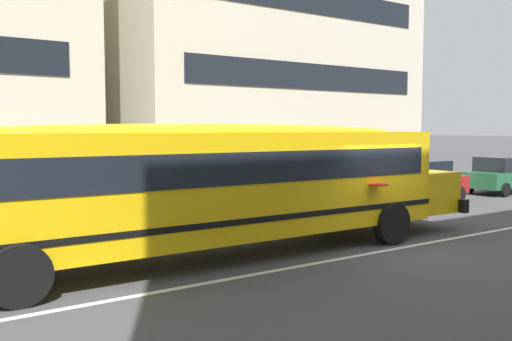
{
  "coord_description": "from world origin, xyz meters",
  "views": [
    {
      "loc": [
        -10.09,
        -8.82,
        2.88
      ],
      "look_at": [
        -3.45,
        0.88,
        1.99
      ],
      "focal_mm": 38.39,
      "sensor_mm": 36.0,
      "label": 1
    }
  ],
  "objects": [
    {
      "name": "lane_centreline",
      "position": [
        0.0,
        0.0,
        0.0
      ],
      "size": [
        110.0,
        0.16,
        0.01
      ],
      "primitive_type": "cube",
      "color": "silver",
      "rests_on": "ground_plane"
    },
    {
      "name": "parked_car_red_mid_block",
      "position": [
        7.41,
        5.27,
        0.84
      ],
      "size": [
        3.9,
        1.88,
        1.64
      ],
      "rotation": [
        0.0,
        0.0,
        -0.0
      ],
      "color": "maroon",
      "rests_on": "ground_plane"
    },
    {
      "name": "ground_plane",
      "position": [
        0.0,
        0.0,
        0.0
      ],
      "size": [
        400.0,
        400.0,
        0.0
      ],
      "primitive_type": "plane",
      "color": "#424244"
    },
    {
      "name": "sidewalk_far",
      "position": [
        0.0,
        7.82,
        0.01
      ],
      "size": [
        120.0,
        3.0,
        0.01
      ],
      "primitive_type": "cube",
      "color": "gray",
      "rests_on": "ground_plane"
    },
    {
      "name": "parked_car_green_by_lamppost",
      "position": [
        12.9,
        5.12,
        0.84
      ],
      "size": [
        3.93,
        1.93,
        1.64
      ],
      "rotation": [
        0.0,
        0.0,
        0.02
      ],
      "color": "#236038",
      "rests_on": "ground_plane"
    },
    {
      "name": "school_bus",
      "position": [
        -3.73,
        1.77,
        1.78
      ],
      "size": [
        13.45,
        3.24,
        3.0
      ],
      "rotation": [
        0.0,
        0.0,
        -0.01
      ],
      "color": "yellow",
      "rests_on": "ground_plane"
    },
    {
      "name": "apartment_block_far_centre",
      "position": [
        5.2,
        15.15,
        6.65
      ],
      "size": [
        14.46,
        11.71,
        13.3
      ],
      "color": "beige",
      "rests_on": "ground_plane"
    }
  ]
}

